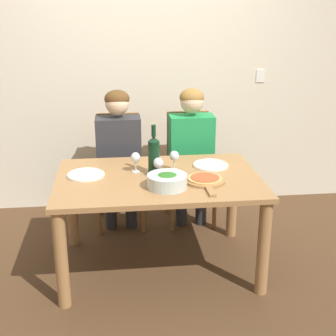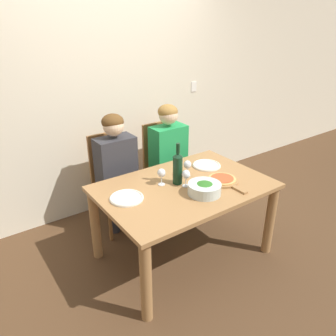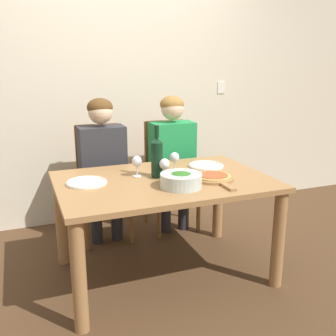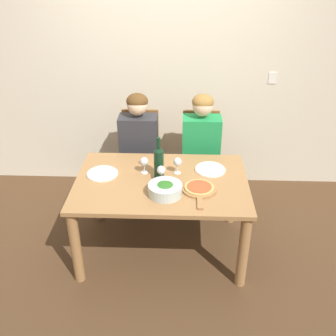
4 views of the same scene
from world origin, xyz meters
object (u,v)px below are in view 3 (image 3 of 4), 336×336
person_woman (103,157)px  wine_glass_left (137,162)px  broccoli_bowl (181,180)px  dinner_plate_right (206,166)px  wine_glass_centre (164,165)px  person_man (173,151)px  pizza_on_board (214,178)px  chair_right (168,171)px  wine_glass_right (174,159)px  chair_left (101,179)px  dinner_plate_left (87,182)px  wine_bottle (157,156)px

person_woman → wine_glass_left: 0.62m
broccoli_bowl → dinner_plate_right: 0.55m
wine_glass_centre → dinner_plate_right: bearing=26.2°
person_man → broccoli_bowl: bearing=-108.8°
pizza_on_board → person_woman: bearing=123.8°
broccoli_bowl → person_woman: bearing=108.3°
pizza_on_board → wine_glass_left: wine_glass_left is taller
chair_right → wine_glass_right: chair_right is taller
chair_right → chair_left: bearing=180.0°
chair_left → pizza_on_board: (0.58, -0.99, 0.22)m
chair_left → dinner_plate_left: bearing=-107.9°
person_woman → person_man: same height
wine_bottle → wine_glass_left: bearing=156.6°
person_man → broccoli_bowl: (-0.32, -0.94, 0.03)m
chair_right → person_man: (0.00, -0.12, 0.22)m
chair_left → wine_glass_right: (0.40, -0.72, 0.31)m
chair_right → wine_glass_left: size_ratio=6.52×
pizza_on_board → wine_glass_right: (-0.18, 0.27, 0.09)m
chair_left → dinner_plate_right: bearing=-43.5°
chair_right → person_woman: person_woman is taller
chair_left → dinner_plate_right: chair_left is taller
wine_glass_centre → wine_glass_right: bearing=47.1°
wine_glass_right → wine_glass_centre: bearing=-132.9°
broccoli_bowl → dinner_plate_left: broccoli_bowl is taller
wine_glass_right → wine_glass_centre: (-0.14, -0.15, 0.00)m
wine_glass_centre → chair_left: bearing=107.0°
dinner_plate_right → pizza_on_board: 0.35m
dinner_plate_left → wine_glass_right: wine_glass_right is taller
dinner_plate_left → wine_bottle: bearing=-1.9°
pizza_on_board → wine_bottle: bearing=148.3°
wine_bottle → person_woman: bearing=110.3°
chair_left → chair_right: 0.63m
wine_glass_centre → chair_right: bearing=67.0°
chair_left → person_woman: 0.25m
dinner_plate_right → pizza_on_board: pizza_on_board is taller
dinner_plate_left → wine_glass_left: (0.36, 0.04, 0.10)m
wine_glass_right → wine_bottle: bearing=-158.1°
person_woman → wine_glass_left: (0.12, -0.61, 0.09)m
dinner_plate_left → broccoli_bowl: bearing=-27.7°
dinner_plate_left → pizza_on_board: size_ratio=0.64×
broccoli_bowl → dinner_plate_right: broccoli_bowl is taller
wine_glass_left → chair_left: bearing=99.1°
chair_right → wine_bottle: bearing=-116.3°
wine_glass_left → dinner_plate_right: bearing=6.8°
broccoli_bowl → wine_glass_centre: 0.21m
chair_right → pizza_on_board: size_ratio=2.33×
chair_right → wine_glass_centre: bearing=-113.0°
dinner_plate_right → broccoli_bowl: bearing=-133.5°
wine_bottle → chair_left: bearing=107.5°
broccoli_bowl → dinner_plate_left: (-0.56, 0.29, -0.04)m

